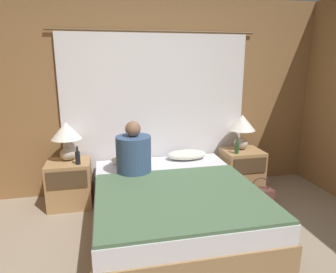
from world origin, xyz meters
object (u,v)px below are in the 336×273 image
Objects in this scene: nightstand_left at (70,183)px; pillow_left at (132,158)px; nightstand_right at (242,170)px; beer_bottle_on_right_stand at (237,147)px; bed at (174,206)px; pillow_right at (187,155)px; lamp_left at (66,135)px; handbag_on_floor at (260,195)px; lamp_right at (242,126)px; beer_bottle_on_left_stand at (78,157)px; person_left_in_bed at (134,153)px.

pillow_left reaches higher than nightstand_left.
beer_bottle_on_right_stand is (-0.14, -0.11, 0.36)m from nightstand_right.
pillow_right is (0.36, 0.80, 0.29)m from bed.
lamp_left is 1.37× the size of handbag_on_floor.
lamp_right reaches higher than nightstand_right.
lamp_right is at bearing 52.15° from beer_bottle_on_right_stand.
pillow_left is (-1.48, 0.06, 0.25)m from nightstand_right.
nightstand_right is at bearing -1.76° from lamp_left.
pillow_right is (0.72, 0.00, 0.00)m from pillow_left.
lamp_right is at bearing 0.47° from pillow_right.
beer_bottle_on_left_stand is at bearing 180.00° from beer_bottle_on_right_stand.
pillow_left is at bearing -0.47° from lamp_left.
lamp_right reaches higher than beer_bottle_on_right_stand.
nightstand_left is at bearing -177.57° from pillow_right.
nightstand_left is at bearing 180.00° from nightstand_right.
pillow_right is at bearing 2.43° from nightstand_left.
beer_bottle_on_right_stand reaches higher than bed.
lamp_right is 1.52m from pillow_left.
beer_bottle_on_left_stand is at bearing -176.90° from nightstand_right.
beer_bottle_on_right_stand is at bearing -16.02° from pillow_right.
beer_bottle_on_right_stand reaches higher than nightstand_right.
pillow_left reaches higher than bed.
nightstand_right is at bearing -90.00° from lamp_right.
nightstand_left reaches higher than handbag_on_floor.
handbag_on_floor is (2.28, -0.45, -0.18)m from nightstand_left.
beer_bottle_on_right_stand is at bearing 118.13° from handbag_on_floor.
bed is 9.46× the size of beer_bottle_on_right_stand.
bed is 0.93m from pillow_left.
beer_bottle_on_left_stand reaches higher than pillow_left.
lamp_right is (2.24, 0.00, 0.00)m from lamp_left.
pillow_right is at bearing 26.83° from person_left_in_bed.
lamp_right is at bearing 0.24° from pillow_left.
nightstand_right is 0.40m from beer_bottle_on_right_stand.
handbag_on_floor is (2.15, -0.34, -0.54)m from beer_bottle_on_left_stand.
nightstand_right is 0.48m from handbag_on_floor.
pillow_left is (0.76, -0.01, -0.35)m from lamp_left.
beer_bottle_on_right_stand is (0.62, -0.18, 0.11)m from pillow_right.
nightstand_left is at bearing 176.88° from beer_bottle_on_right_stand.
lamp_left is at bearing 175.00° from beer_bottle_on_right_stand.
person_left_in_bed reaches higher than nightstand_left.
nightstand_left is 1.07× the size of pillow_right.
beer_bottle_on_right_stand is 0.65m from handbag_on_floor.
pillow_left is 1.52× the size of handbag_on_floor.
pillow_left is at bearing 180.00° from pillow_right.
pillow_left is at bearing -179.76° from lamp_right.
pillow_right is at bearing 163.98° from beer_bottle_on_right_stand.
beer_bottle_on_right_stand is (1.34, -0.18, 0.11)m from pillow_left.
handbag_on_floor is (1.52, -0.14, -0.60)m from person_left_in_bed.
handbag_on_floor is at bearing -11.17° from nightstand_left.
lamp_right is at bearing 0.00° from lamp_left.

